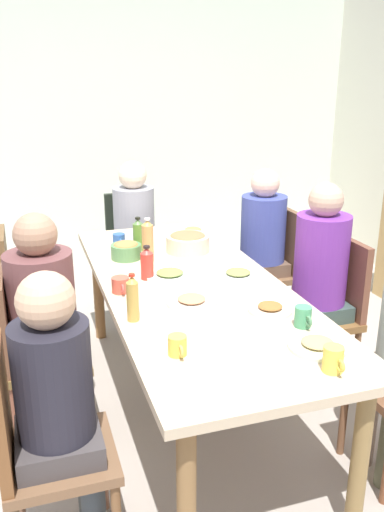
% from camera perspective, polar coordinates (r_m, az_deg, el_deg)
% --- Properties ---
extents(ground_plane, '(6.36, 6.36, 0.00)m').
position_cam_1_polar(ground_plane, '(3.13, 0.00, -15.76)').
color(ground_plane, '#A0958A').
extents(wall_left, '(0.12, 5.11, 2.60)m').
position_cam_1_polar(wall_left, '(5.25, -9.36, 13.30)').
color(wall_left, silver).
rests_on(wall_left, ground_plane).
extents(dining_table, '(2.25, 0.90, 0.75)m').
position_cam_1_polar(dining_table, '(2.81, 0.00, -4.35)').
color(dining_table, '#C6AF90').
rests_on(dining_table, ground_plane).
extents(chair_0, '(0.40, 0.40, 0.90)m').
position_cam_1_polar(chair_0, '(4.23, -6.25, 1.25)').
color(chair_0, black).
rests_on(chair_0, ground_plane).
extents(person_0, '(0.31, 0.31, 1.17)m').
position_cam_1_polar(person_0, '(4.09, -6.09, 3.50)').
color(person_0, '#46363C').
rests_on(person_0, ground_plane).
extents(chair_1, '(0.40, 0.40, 0.90)m').
position_cam_1_polar(chair_1, '(3.81, 8.45, -0.84)').
color(chair_1, brown).
rests_on(chair_1, ground_plane).
extents(person_1, '(0.31, 0.31, 1.18)m').
position_cam_1_polar(person_1, '(3.71, 7.34, 1.88)').
color(person_1, brown).
rests_on(person_1, ground_plane).
extents(chair_2, '(0.40, 0.40, 0.90)m').
position_cam_1_polar(chair_2, '(2.76, -16.83, -9.34)').
color(chair_2, brown).
rests_on(chair_2, ground_plane).
extents(person_2, '(0.32, 0.32, 1.18)m').
position_cam_1_polar(person_2, '(2.68, -15.30, -5.32)').
color(person_2, brown).
rests_on(person_2, ground_plane).
extents(chair_3, '(0.40, 0.40, 0.90)m').
position_cam_1_polar(chair_3, '(2.13, -16.14, -18.58)').
color(chair_3, brown).
rests_on(chair_3, ground_plane).
extents(person_3, '(0.30, 0.30, 1.16)m').
position_cam_1_polar(person_3, '(2.02, -13.92, -14.21)').
color(person_3, '#383B39').
rests_on(person_3, ground_plane).
extents(chair_5, '(0.40, 0.40, 0.90)m').
position_cam_1_polar(chair_5, '(3.45, -17.23, -3.65)').
color(chair_5, brown).
rests_on(chair_5, ground_plane).
extents(chair_6, '(0.40, 0.40, 0.90)m').
position_cam_1_polar(chair_6, '(3.21, 14.32, -5.11)').
color(chair_6, brown).
rests_on(chair_6, ground_plane).
extents(person_6, '(0.30, 0.30, 1.23)m').
position_cam_1_polar(person_6, '(3.08, 13.22, -1.61)').
color(person_6, '#3A373D').
rests_on(person_6, ground_plane).
extents(plate_0, '(0.24, 0.24, 0.04)m').
position_cam_1_polar(plate_0, '(2.54, -0.04, -4.79)').
color(plate_0, silver).
rests_on(plate_0, dining_table).
extents(plate_1, '(0.24, 0.24, 0.04)m').
position_cam_1_polar(plate_1, '(2.88, 4.90, -1.94)').
color(plate_1, white).
rests_on(plate_1, dining_table).
extents(plate_2, '(0.21, 0.21, 0.04)m').
position_cam_1_polar(plate_2, '(3.65, 0.10, 2.64)').
color(plate_2, silver).
rests_on(plate_2, dining_table).
extents(plate_3, '(0.23, 0.23, 0.04)m').
position_cam_1_polar(plate_3, '(2.20, 13.10, -9.17)').
color(plate_3, '#E2E8C3').
rests_on(plate_3, dining_table).
extents(plate_4, '(0.20, 0.20, 0.04)m').
position_cam_1_polar(plate_4, '(2.48, 8.25, -5.52)').
color(plate_4, beige).
rests_on(plate_4, dining_table).
extents(plate_5, '(0.26, 0.26, 0.04)m').
position_cam_1_polar(plate_5, '(2.86, -2.37, -1.98)').
color(plate_5, white).
rests_on(plate_5, dining_table).
extents(bowl_0, '(0.26, 0.26, 0.12)m').
position_cam_1_polar(bowl_0, '(3.27, -0.46, 1.51)').
color(bowl_0, beige).
rests_on(bowl_0, dining_table).
extents(bowl_1, '(0.18, 0.18, 0.10)m').
position_cam_1_polar(bowl_1, '(3.16, -6.98, 0.64)').
color(bowl_1, '#548751').
rests_on(bowl_1, dining_table).
extents(cup_0, '(0.11, 0.07, 0.09)m').
position_cam_1_polar(cup_0, '(2.35, 11.67, -6.31)').
color(cup_0, '#469666').
rests_on(cup_0, dining_table).
extents(cup_1, '(0.11, 0.07, 0.08)m').
position_cam_1_polar(cup_1, '(2.09, -1.53, -9.44)').
color(cup_1, '#E8CB48').
rests_on(cup_1, dining_table).
extents(cup_2, '(0.11, 0.08, 0.08)m').
position_cam_1_polar(cup_2, '(3.38, -7.72, 1.64)').
color(cup_2, '#2F57A0').
rests_on(cup_2, dining_table).
extents(cup_3, '(0.12, 0.09, 0.08)m').
position_cam_1_polar(cup_3, '(2.68, -7.56, -3.06)').
color(cup_3, '#D1513E').
rests_on(cup_3, dining_table).
extents(cup_4, '(0.11, 0.07, 0.10)m').
position_cam_1_polar(cup_4, '(2.04, 14.70, -10.51)').
color(cup_4, '#EECE4F').
rests_on(cup_4, dining_table).
extents(bottle_0, '(0.06, 0.06, 0.21)m').
position_cam_1_polar(bottle_0, '(3.29, -5.70, 2.24)').
color(bottle_0, '#558430').
rests_on(bottle_0, dining_table).
extents(bottle_1, '(0.07, 0.07, 0.26)m').
position_cam_1_polar(bottle_1, '(3.07, -4.70, 1.56)').
color(bottle_1, tan).
rests_on(bottle_1, dining_table).
extents(bottle_2, '(0.07, 0.07, 0.18)m').
position_cam_1_polar(bottle_2, '(2.83, -4.77, -0.79)').
color(bottle_2, red).
rests_on(bottle_2, dining_table).
extents(bottle_3, '(0.05, 0.05, 0.22)m').
position_cam_1_polar(bottle_3, '(2.35, -6.29, -4.50)').
color(bottle_3, gold).
rests_on(bottle_3, dining_table).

